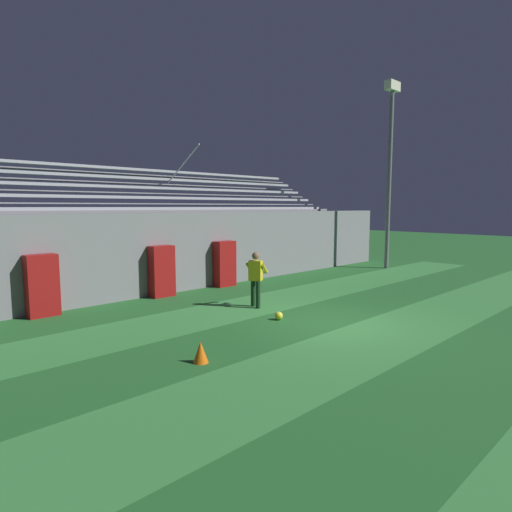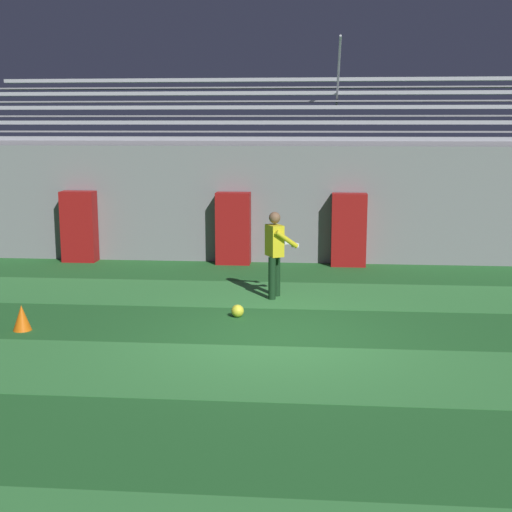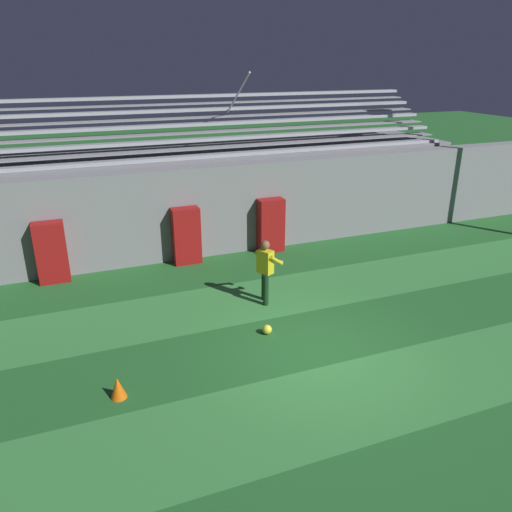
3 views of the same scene
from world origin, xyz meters
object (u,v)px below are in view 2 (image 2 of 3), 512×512
soccer_ball (238,311)px  goalkeeper (275,249)px  padding_pillar_gate_left (233,228)px  padding_pillar_far_left (79,227)px  traffic_cone (22,318)px  padding_pillar_gate_right (349,230)px

soccer_ball → goalkeeper: bearing=69.1°
goalkeeper → soccer_ball: size_ratio=7.59×
padding_pillar_gate_left → padding_pillar_far_left: (-3.77, 0.00, 0.00)m
goalkeeper → padding_pillar_gate_left: bearing=109.9°
soccer_ball → traffic_cone: size_ratio=0.52×
goalkeeper → padding_pillar_far_left: bearing=146.4°
goalkeeper → traffic_cone: size_ratio=3.98×
padding_pillar_gate_left → padding_pillar_far_left: size_ratio=1.00×
padding_pillar_gate_right → traffic_cone: 8.09m
padding_pillar_gate_left → soccer_ball: padding_pillar_gate_left is taller
padding_pillar_gate_right → goalkeeper: bearing=-114.9°
goalkeeper → traffic_cone: (-3.97, -2.58, -0.74)m
traffic_cone → padding_pillar_gate_right: bearing=46.9°
soccer_ball → padding_pillar_far_left: bearing=132.6°
goalkeeper → traffic_cone: 4.79m
soccer_ball → traffic_cone: traffic_cone is taller
padding_pillar_far_left → traffic_cone: 6.01m
padding_pillar_gate_left → goalkeeper: 3.52m
padding_pillar_gate_right → traffic_cone: bearing=-133.1°
padding_pillar_gate_left → padding_pillar_gate_right: bearing=0.0°
padding_pillar_gate_right → goalkeeper: (-1.54, -3.31, 0.10)m
padding_pillar_gate_left → padding_pillar_gate_right: size_ratio=1.00×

